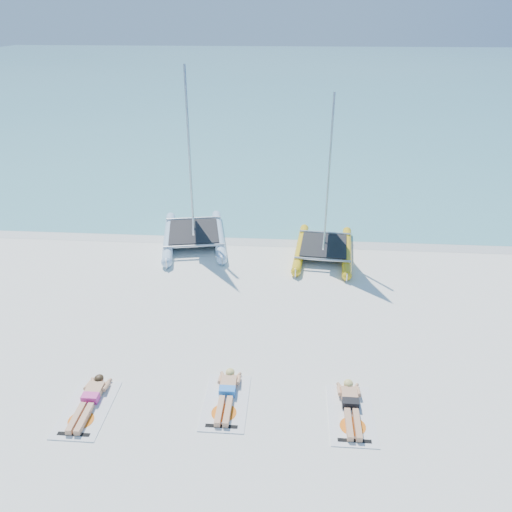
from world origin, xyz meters
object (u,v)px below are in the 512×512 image
(catamaran_yellow, at_px, (327,203))
(sunbather_a, at_px, (90,399))
(catamaran_blue, at_px, (191,192))
(towel_b, at_px, (226,402))
(sunbather_b, at_px, (227,392))
(towel_a, at_px, (87,409))
(towel_c, at_px, (351,415))
(sunbather_c, at_px, (351,405))

(catamaran_yellow, distance_m, sunbather_a, 10.42)
(catamaran_blue, distance_m, sunbather_a, 9.26)
(towel_b, bearing_deg, catamaran_yellow, 72.70)
(sunbather_a, xyz_separation_m, towel_b, (3.06, 0.26, -0.11))
(towel_b, bearing_deg, sunbather_b, 90.00)
(catamaran_blue, xyz_separation_m, towel_a, (-0.68, -9.25, -1.94))
(sunbather_b, bearing_deg, sunbather_a, -171.54)
(towel_b, height_order, sunbather_b, sunbather_b)
(sunbather_a, distance_m, towel_b, 3.08)
(towel_a, bearing_deg, sunbather_b, 11.94)
(towel_c, relative_size, sunbather_c, 1.07)
(sunbather_b, bearing_deg, sunbather_c, -3.87)
(catamaran_yellow, height_order, sunbather_b, catamaran_yellow)
(catamaran_blue, distance_m, catamaran_yellow, 5.00)
(catamaran_blue, bearing_deg, sunbather_c, -70.56)
(catamaran_yellow, relative_size, towel_a, 3.10)
(sunbather_c, bearing_deg, sunbather_a, -177.40)
(catamaran_blue, xyz_separation_m, sunbather_b, (2.38, -8.60, -1.83))
(towel_a, distance_m, sunbather_a, 0.22)
(towel_a, bearing_deg, sunbather_c, 4.47)
(catamaran_yellow, distance_m, towel_b, 8.91)
(catamaran_blue, xyz_separation_m, catamaran_yellow, (4.98, -0.46, -0.14))
(catamaran_blue, relative_size, catamaran_yellow, 1.14)
(towel_a, height_order, towel_c, same)
(towel_a, distance_m, towel_b, 3.10)
(towel_a, xyz_separation_m, towel_b, (3.06, 0.46, 0.00))
(sunbather_a, distance_m, sunbather_c, 5.87)
(sunbather_a, bearing_deg, catamaran_yellow, 56.64)
(catamaran_blue, height_order, towel_c, catamaran_blue)
(sunbather_a, distance_m, sunbather_b, 3.10)
(catamaran_yellow, xyz_separation_m, sunbather_a, (-5.66, -8.59, -1.69))
(sunbather_a, height_order, towel_b, sunbather_a)
(catamaran_yellow, height_order, towel_a, catamaran_yellow)
(towel_c, bearing_deg, sunbather_b, 172.24)
(catamaran_blue, bearing_deg, sunbather_a, -105.38)
(catamaran_blue, relative_size, towel_b, 3.52)
(catamaran_blue, xyz_separation_m, sunbather_c, (5.18, -8.79, -1.83))
(towel_a, height_order, towel_b, same)
(sunbather_a, xyz_separation_m, towel_c, (5.86, 0.07, -0.11))
(sunbather_a, relative_size, sunbather_b, 1.00)
(catamaran_blue, bearing_deg, sunbather_b, -85.60)
(sunbather_b, xyz_separation_m, sunbather_c, (2.80, -0.19, 0.00))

